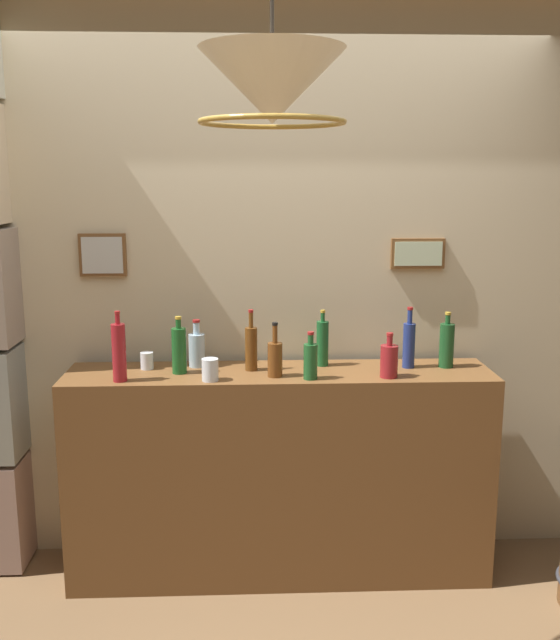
# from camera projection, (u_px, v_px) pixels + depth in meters

# --- Properties ---
(panelled_rear_partition) EXTENTS (3.74, 0.15, 2.80)m
(panelled_rear_partition) POSITION_uv_depth(u_px,v_px,m) (277.00, 259.00, 3.44)
(panelled_rear_partition) COLOR beige
(panelled_rear_partition) RESTS_ON ground
(bar_shelf_unit) EXTENTS (1.95, 0.41, 0.99)m
(bar_shelf_unit) POSITION_uv_depth(u_px,v_px,m) (280.00, 473.00, 3.35)
(bar_shelf_unit) COLOR brown
(bar_shelf_unit) RESTS_ON ground
(liquor_bottle_rye) EXTENTS (0.08, 0.08, 0.22)m
(liquor_bottle_rye) POSITION_uv_depth(u_px,v_px,m) (197.00, 349.00, 3.33)
(liquor_bottle_rye) COLOR #A4BFD1
(liquor_bottle_rye) RESTS_ON bar_shelf_unit
(liquor_bottle_tequila) EXTENTS (0.06, 0.06, 0.27)m
(liquor_bottle_tequila) POSITION_uv_depth(u_px,v_px,m) (322.00, 343.00, 3.34)
(liquor_bottle_tequila) COLOR #195326
(liquor_bottle_tequila) RESTS_ON bar_shelf_unit
(liquor_bottle_scotch) EXTENTS (0.06, 0.06, 0.31)m
(liquor_bottle_scotch) POSITION_uv_depth(u_px,v_px,m) (119.00, 352.00, 3.08)
(liquor_bottle_scotch) COLOR maroon
(liquor_bottle_scotch) RESTS_ON bar_shelf_unit
(liquor_bottle_vermouth) EXTENTS (0.07, 0.07, 0.26)m
(liquor_bottle_vermouth) POSITION_uv_depth(u_px,v_px,m) (179.00, 350.00, 3.21)
(liquor_bottle_vermouth) COLOR #195421
(liquor_bottle_vermouth) RESTS_ON bar_shelf_unit
(liquor_bottle_mezcal) EXTENTS (0.06, 0.06, 0.21)m
(liquor_bottle_mezcal) POSITION_uv_depth(u_px,v_px,m) (310.00, 360.00, 3.12)
(liquor_bottle_mezcal) COLOR #1B5225
(liquor_bottle_mezcal) RESTS_ON bar_shelf_unit
(liquor_bottle_vodka) EXTENTS (0.06, 0.06, 0.29)m
(liquor_bottle_vodka) POSITION_uv_depth(u_px,v_px,m) (409.00, 344.00, 3.30)
(liquor_bottle_vodka) COLOR navy
(liquor_bottle_vodka) RESTS_ON bar_shelf_unit
(liquor_bottle_brandy) EXTENTS (0.07, 0.07, 0.26)m
(liquor_bottle_brandy) POSITION_uv_depth(u_px,v_px,m) (447.00, 345.00, 3.31)
(liquor_bottle_brandy) COLOR #194922
(liquor_bottle_brandy) RESTS_ON bar_shelf_unit
(liquor_bottle_amaro) EXTENTS (0.07, 0.07, 0.25)m
(liquor_bottle_amaro) POSITION_uv_depth(u_px,v_px,m) (275.00, 358.00, 3.16)
(liquor_bottle_amaro) COLOR brown
(liquor_bottle_amaro) RESTS_ON bar_shelf_unit
(liquor_bottle_rum) EXTENTS (0.08, 0.08, 0.20)m
(liquor_bottle_rum) POSITION_uv_depth(u_px,v_px,m) (389.00, 360.00, 3.15)
(liquor_bottle_rum) COLOR maroon
(liquor_bottle_rum) RESTS_ON bar_shelf_unit
(liquor_bottle_whiskey) EXTENTS (0.06, 0.06, 0.28)m
(liquor_bottle_whiskey) POSITION_uv_depth(u_px,v_px,m) (251.00, 347.00, 3.26)
(liquor_bottle_whiskey) COLOR brown
(liquor_bottle_whiskey) RESTS_ON bar_shelf_unit
(glass_tumbler_rocks) EXTENTS (0.06, 0.06, 0.08)m
(glass_tumbler_rocks) POSITION_uv_depth(u_px,v_px,m) (147.00, 361.00, 3.29)
(glass_tumbler_rocks) COLOR silver
(glass_tumbler_rocks) RESTS_ON bar_shelf_unit
(glass_tumbler_highball) EXTENTS (0.07, 0.07, 0.10)m
(glass_tumbler_highball) POSITION_uv_depth(u_px,v_px,m) (210.00, 370.00, 3.10)
(glass_tumbler_highball) COLOR silver
(glass_tumbler_highball) RESTS_ON bar_shelf_unit
(pendant_lamp) EXTENTS (0.45, 0.45, 0.65)m
(pendant_lamp) POSITION_uv_depth(u_px,v_px,m) (272.00, 89.00, 2.11)
(pendant_lamp) COLOR #EFE5C6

